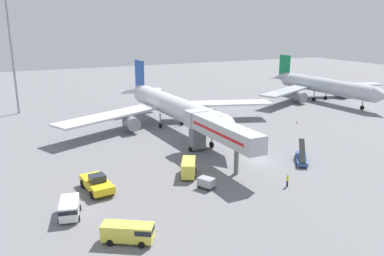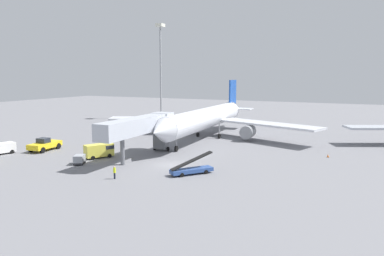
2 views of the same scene
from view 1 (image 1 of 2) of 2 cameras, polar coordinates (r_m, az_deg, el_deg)
name	(u,v)px [view 1 (image 1 of 2)]	position (r m, az deg, el deg)	size (l,w,h in m)	color
ground_plane	(260,161)	(65.20, 9.91, -4.73)	(300.00, 300.00, 0.00)	slate
airplane_at_gate	(172,107)	(83.61, -2.93, 3.15)	(50.82, 49.18, 12.88)	silver
jet_bridge	(217,130)	(62.10, 3.68, -0.32)	(3.74, 19.87, 7.17)	#B2B7C1
pushback_tug	(97,183)	(54.19, -13.76, -7.87)	(3.62, 6.83, 2.43)	yellow
belt_loader_truck	(302,158)	(65.82, 15.78, -4.20)	(5.19, 6.03, 3.09)	#2D4C8E
service_van_near_center	(69,208)	(48.24, -17.55, -11.13)	(3.05, 4.80, 1.98)	white
service_van_rear_right	(189,167)	(57.75, -0.51, -5.72)	(3.99, 5.17, 2.37)	#E5DB4C
service_van_mid_center	(129,232)	(41.81, -9.19, -14.82)	(5.48, 4.35, 2.03)	#E5DB4C
baggage_cart_rear_left	(206,183)	(53.68, 2.13, -7.99)	(2.31, 2.61, 1.49)	#38383D
ground_crew_worker_foreground	(287,180)	(55.70, 13.83, -7.42)	(0.43, 0.43, 1.80)	#1E2333
safety_cone_alpha	(297,122)	(91.06, 15.12, 0.88)	(0.38, 0.38, 0.58)	black
airplane_background	(322,86)	(119.05, 18.52, 5.87)	(45.94, 42.20, 12.04)	#B7BCC6
apron_light_mast	(9,29)	(104.51, -25.24, 13.02)	(2.40, 2.40, 30.45)	#93969B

